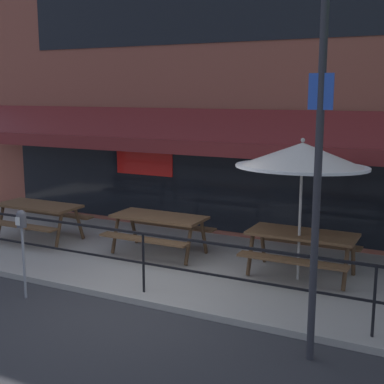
{
  "coord_description": "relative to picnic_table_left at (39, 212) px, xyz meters",
  "views": [
    {
      "loc": [
        4.28,
        -6.47,
        3.2
      ],
      "look_at": [
        0.19,
        1.6,
        1.5
      ],
      "focal_mm": 50.0,
      "sensor_mm": 36.0,
      "label": 1
    }
  ],
  "objects": [
    {
      "name": "picnic_table_left",
      "position": [
        0.0,
        0.0,
        0.0
      ],
      "size": [
        1.8,
        1.42,
        0.76
      ],
      "color": "brown",
      "rests_on": "patio_deck"
    },
    {
      "name": "picnic_table_right",
      "position": [
        5.58,
        0.25,
        0.0
      ],
      "size": [
        1.8,
        1.42,
        0.76
      ],
      "color": "brown",
      "rests_on": "patio_deck"
    },
    {
      "name": "ground_plane",
      "position": [
        3.58,
        -1.89,
        -0.71
      ],
      "size": [
        120.0,
        120.0,
        0.0
      ],
      "primitive_type": "plane",
      "color": "#2D2D30"
    },
    {
      "name": "restaurant_building",
      "position": [
        3.58,
        2.33,
        2.78
      ],
      "size": [
        15.0,
        1.6,
        7.01
      ],
      "color": "brown",
      "rests_on": "ground"
    },
    {
      "name": "patio_umbrella_right",
      "position": [
        5.58,
        0.07,
        1.47
      ],
      "size": [
        2.14,
        2.14,
        2.38
      ],
      "color": "#B7B2A8",
      "rests_on": "patio_deck"
    },
    {
      "name": "street_sign_pole",
      "position": [
        6.42,
        -2.34,
        1.58
      ],
      "size": [
        0.28,
        0.09,
        4.45
      ],
      "color": "#2D2D33",
      "rests_on": "ground"
    },
    {
      "name": "picnic_table_centre",
      "position": [
        2.79,
        0.25,
        0.0
      ],
      "size": [
        1.8,
        1.42,
        0.76
      ],
      "color": "brown",
      "rests_on": "patio_deck"
    },
    {
      "name": "patio_deck",
      "position": [
        3.58,
        0.11,
        -0.66
      ],
      "size": [
        15.0,
        4.0,
        0.1
      ],
      "primitive_type": "cube",
      "color": "#9E998E",
      "rests_on": "ground"
    },
    {
      "name": "patio_railing",
      "position": [
        3.58,
        -1.59,
        0.09
      ],
      "size": [
        13.84,
        0.04,
        0.97
      ],
      "color": "black",
      "rests_on": "patio_deck"
    },
    {
      "name": "parking_meter_near",
      "position": [
        1.92,
        -2.43,
        0.44
      ],
      "size": [
        0.15,
        0.16,
        1.42
      ],
      "color": "gray",
      "rests_on": "ground"
    }
  ]
}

